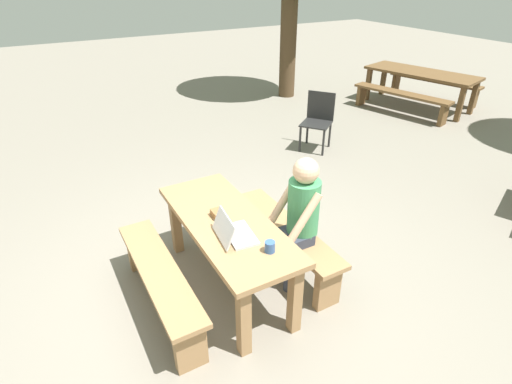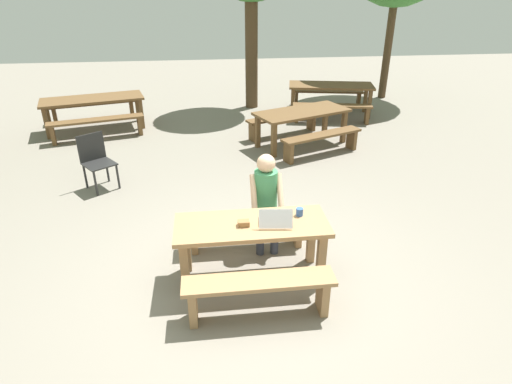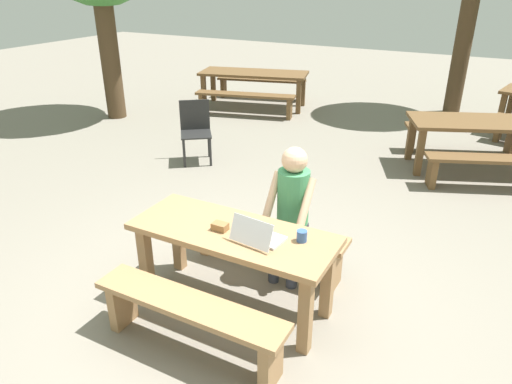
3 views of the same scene
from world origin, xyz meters
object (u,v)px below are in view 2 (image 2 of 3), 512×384
Objects in this scene: picnic_table_front at (252,233)px; coffee_mug at (300,212)px; picnic_table_distant at (331,89)px; picnic_table_rear at (302,116)px; person_seated at (266,196)px; small_pouch at (244,223)px; laptop at (275,220)px; plastic_chair at (97,160)px; picnic_table_mid at (93,102)px.

picnic_table_front is 0.59m from coffee_mug.
picnic_table_distant reaches higher than picnic_table_front.
picnic_table_distant is (1.19, 2.10, 0.03)m from picnic_table_rear.
person_seated is 0.58× the size of picnic_table_distant.
small_pouch is at bearing -132.75° from picnic_table_rear.
picnic_table_rear is (1.25, 4.31, -0.16)m from laptop.
small_pouch is (-0.09, -0.04, 0.16)m from picnic_table_front.
laptop reaches higher than coffee_mug.
picnic_table_front is 4.52m from picnic_table_rear.
laptop is 3.16× the size of small_pouch.
person_seated is 1.42× the size of plastic_chair.
picnic_table_distant is (4.92, 3.67, 0.18)m from plastic_chair.
picnic_table_front is 0.19m from small_pouch.
coffee_mug reaches higher than small_pouch.
plastic_chair reaches higher than small_pouch.
picnic_table_rear is at bearing 77.14° from coffee_mug.
coffee_mug is (0.55, 0.10, 0.17)m from picnic_table_front.
picnic_table_distant is (2.14, 6.25, -0.12)m from coffee_mug.
picnic_table_distant reaches higher than picnic_table_rear.
picnic_table_rear is at bearing -99.59° from laptop.
coffee_mug is 0.07× the size of person_seated.
plastic_chair is at bearing 129.72° from picnic_table_front.
small_pouch is 0.66m from coffee_mug.
person_seated reaches higher than coffee_mug.
plastic_chair is (-2.48, 2.74, -0.30)m from laptop.
picnic_table_front is at bearing 24.61° from small_pouch.
small_pouch is 0.72m from person_seated.
laptop is 3.71m from plastic_chair.
picnic_table_mid is at bearing 116.81° from picnic_table_front.
picnic_table_rear is at bearing 69.71° from small_pouch.
small_pouch reaches higher than picnic_table_mid.
plastic_chair reaches higher than picnic_table_rear.
small_pouch is at bearing 4.79° from laptop.
laptop reaches higher than picnic_table_front.
picnic_table_front is at bearing -77.90° from picnic_table_mid.
picnic_table_rear is at bearing 70.62° from picnic_table_front.
laptop is 0.65m from person_seated.
small_pouch is at bearing -117.76° from person_seated.
small_pouch is 4.59m from picnic_table_rear.
picnic_table_mid is 4.71m from picnic_table_rear.
picnic_table_front is 6.53m from picnic_table_mid.
picnic_table_distant is (2.69, 6.36, 0.06)m from picnic_table_front.
picnic_table_mid is (-3.19, 5.24, -0.11)m from person_seated.
plastic_chair is (-2.47, 2.09, -0.27)m from person_seated.
plastic_chair is at bearing 139.78° from person_seated.
laptop is 0.18× the size of picnic_table_distant.
laptop is 0.34m from small_pouch.
small_pouch reaches higher than picnic_table_distant.
person_seated reaches higher than picnic_table_front.
person_seated is at bearing 122.12° from coffee_mug.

